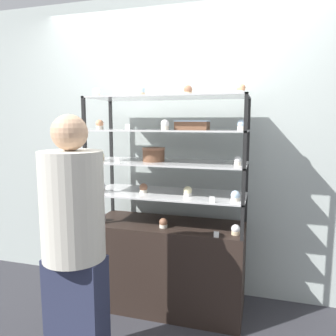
{
  "coord_description": "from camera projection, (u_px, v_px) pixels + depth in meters",
  "views": [
    {
      "loc": [
        0.71,
        -2.44,
        1.52
      ],
      "look_at": [
        0.0,
        0.0,
        1.16
      ],
      "focal_mm": 35.0,
      "sensor_mm": 36.0,
      "label": 1
    }
  ],
  "objects": [
    {
      "name": "cupcake_15",
      "position": [
        241.0,
        89.0,
        2.26
      ],
      "size": [
        0.06,
        0.06,
        0.07
      ],
      "color": "white",
      "rests_on": "display_riser_top"
    },
    {
      "name": "price_tag_3",
      "position": [
        127.0,
        127.0,
        2.38
      ],
      "size": [
        0.04,
        0.0,
        0.04
      ],
      "color": "white",
      "rests_on": "display_riser_upper"
    },
    {
      "name": "cupcake_5",
      "position": [
        188.0,
        191.0,
        2.48
      ],
      "size": [
        0.07,
        0.07,
        0.08
      ],
      "color": "white",
      "rests_on": "display_riser_lower"
    },
    {
      "name": "cupcake_8",
      "position": [
        238.0,
        161.0,
        2.34
      ],
      "size": [
        0.05,
        0.05,
        0.07
      ],
      "color": "beige",
      "rests_on": "display_riser_middle"
    },
    {
      "name": "display_riser_top",
      "position": [
        168.0,
        99.0,
        2.49
      ],
      "size": [
        1.21,
        0.48,
        0.25
      ],
      "color": "black",
      "rests_on": "display_riser_upper"
    },
    {
      "name": "customer_figure",
      "position": [
        74.0,
        240.0,
        1.91
      ],
      "size": [
        0.36,
        0.36,
        1.56
      ],
      "color": "#282D47",
      "rests_on": "ground_plane"
    },
    {
      "name": "cupcake_9",
      "position": [
        100.0,
        125.0,
        2.6
      ],
      "size": [
        0.06,
        0.06,
        0.08
      ],
      "color": "beige",
      "rests_on": "display_riser_upper"
    },
    {
      "name": "display_riser_upper",
      "position": [
        168.0,
        132.0,
        2.52
      ],
      "size": [
        1.21,
        0.48,
        0.25
      ],
      "color": "black",
      "rests_on": "display_riser_middle"
    },
    {
      "name": "ground_plane",
      "position": [
        168.0,
        306.0,
        2.72
      ],
      "size": [
        20.0,
        20.0,
        0.0
      ],
      "primitive_type": "plane",
      "color": "#2D2D33"
    },
    {
      "name": "price_tag_1",
      "position": [
        212.0,
        200.0,
        2.27
      ],
      "size": [
        0.04,
        0.0,
        0.04
      ],
      "color": "white",
      "rests_on": "display_riser_lower"
    },
    {
      "name": "cupcake_6",
      "position": [
        235.0,
        196.0,
        2.32
      ],
      "size": [
        0.07,
        0.07,
        0.08
      ],
      "color": "beige",
      "rests_on": "display_riser_lower"
    },
    {
      "name": "display_riser_middle",
      "position": [
        168.0,
        164.0,
        2.56
      ],
      "size": [
        1.21,
        0.48,
        0.25
      ],
      "color": "black",
      "rests_on": "display_riser_lower"
    },
    {
      "name": "cupcake_10",
      "position": [
        165.0,
        125.0,
        2.4
      ],
      "size": [
        0.06,
        0.06,
        0.08
      ],
      "color": "beige",
      "rests_on": "display_riser_upper"
    },
    {
      "name": "sheet_cake_frosted",
      "position": [
        192.0,
        125.0,
        2.47
      ],
      "size": [
        0.25,
        0.17,
        0.07
      ],
      "color": "brown",
      "rests_on": "display_riser_upper"
    },
    {
      "name": "cupcake_14",
      "position": [
        188.0,
        91.0,
        2.36
      ],
      "size": [
        0.06,
        0.06,
        0.07
      ],
      "color": "#CCB28C",
      "rests_on": "display_riser_top"
    },
    {
      "name": "cupcake_13",
      "position": [
        141.0,
        91.0,
        2.41
      ],
      "size": [
        0.06,
        0.06,
        0.07
      ],
      "color": "#CCB28C",
      "rests_on": "display_riser_top"
    },
    {
      "name": "price_tag_2",
      "position": [
        117.0,
        161.0,
        2.43
      ],
      "size": [
        0.04,
        0.0,
        0.04
      ],
      "color": "white",
      "rests_on": "display_riser_middle"
    },
    {
      "name": "back_wall",
      "position": [
        180.0,
        147.0,
        2.91
      ],
      "size": [
        8.0,
        0.05,
        2.6
      ],
      "color": "#A8B2AD",
      "rests_on": "ground_plane"
    },
    {
      "name": "cupcake_4",
      "position": [
        143.0,
        188.0,
        2.59
      ],
      "size": [
        0.07,
        0.07,
        0.08
      ],
      "color": "beige",
      "rests_on": "display_riser_lower"
    },
    {
      "name": "cupcake_3",
      "position": [
        101.0,
        187.0,
        2.65
      ],
      "size": [
        0.07,
        0.07,
        0.08
      ],
      "color": "white",
      "rests_on": "display_riser_lower"
    },
    {
      "name": "display_base",
      "position": [
        168.0,
        265.0,
        2.67
      ],
      "size": [
        1.21,
        0.48,
        0.71
      ],
      "color": "black",
      "rests_on": "ground_plane"
    },
    {
      "name": "cupcake_7",
      "position": [
        101.0,
        157.0,
        2.64
      ],
      "size": [
        0.05,
        0.05,
        0.07
      ],
      "color": "#CCB28C",
      "rests_on": "display_riser_middle"
    },
    {
      "name": "price_tag_0",
      "position": [
        216.0,
        235.0,
        2.3
      ],
      "size": [
        0.04,
        0.0,
        0.04
      ],
      "color": "white",
      "rests_on": "display_base"
    },
    {
      "name": "layer_cake_centerpiece",
      "position": [
        154.0,
        154.0,
        2.57
      ],
      "size": [
        0.18,
        0.18,
        0.11
      ],
      "color": "brown",
      "rests_on": "display_riser_middle"
    },
    {
      "name": "price_tag_4",
      "position": [
        116.0,
        92.0,
        2.37
      ],
      "size": [
        0.04,
        0.0,
        0.04
      ],
      "color": "white",
      "rests_on": "display_riser_top"
    },
    {
      "name": "cupcake_2",
      "position": [
        236.0,
        230.0,
        2.36
      ],
      "size": [
        0.06,
        0.06,
        0.07
      ],
      "color": "#CCB28C",
      "rests_on": "display_base"
    },
    {
      "name": "display_riser_lower",
      "position": [
        168.0,
        195.0,
        2.59
      ],
      "size": [
        1.21,
        0.48,
        0.25
      ],
      "color": "black",
      "rests_on": "display_base"
    },
    {
      "name": "cupcake_12",
      "position": [
        96.0,
        93.0,
        2.52
      ],
      "size": [
        0.06,
        0.06,
        0.07
      ],
      "color": "beige",
      "rests_on": "display_riser_top"
    },
    {
      "name": "cupcake_0",
      "position": [
        102.0,
        217.0,
        2.68
      ],
      "size": [
        0.06,
        0.06,
        0.07
      ],
      "color": "white",
      "rests_on": "display_base"
    },
    {
      "name": "cupcake_1",
      "position": [
        163.0,
        223.0,
        2.52
      ],
      "size": [
        0.06,
        0.06,
        0.07
      ],
      "color": "beige",
      "rests_on": "display_base"
    },
    {
      "name": "cupcake_11",
      "position": [
        242.0,
        125.0,
        2.29
      ],
      "size": [
        0.06,
        0.06,
        0.08
      ],
      "color": "beige",
      "rests_on": "display_riser_upper"
    }
  ]
}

